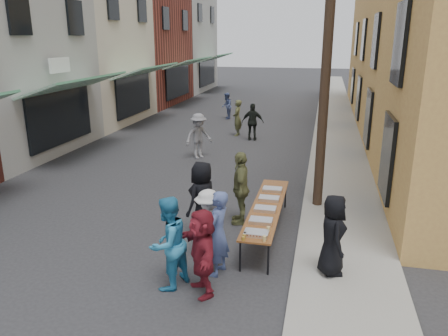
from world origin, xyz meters
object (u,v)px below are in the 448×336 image
at_px(utility_pole_mid, 328,40).
at_px(utility_pole_far, 328,38).
at_px(server, 333,235).
at_px(catering_tray_sausage, 256,233).
at_px(utility_pole_near, 328,43).
at_px(serving_table, 267,207).
at_px(guest_front_c, 168,243).
at_px(guest_front_a, 202,199).

height_order(utility_pole_mid, utility_pole_far, same).
xyz_separation_m(utility_pole_far, server, (0.34, -27.76, -3.57)).
bearing_deg(server, catering_tray_sausage, 75.68).
distance_m(utility_pole_near, catering_tray_sausage, 5.40).
bearing_deg(utility_pole_near, serving_table, -119.30).
xyz_separation_m(utility_pole_near, guest_front_c, (-2.70, -4.83, -3.58)).
distance_m(serving_table, guest_front_c, 3.14).
bearing_deg(serving_table, utility_pole_far, 87.42).
distance_m(utility_pole_near, utility_pole_far, 24.00).
bearing_deg(guest_front_c, utility_pole_near, 173.65).
bearing_deg(guest_front_c, guest_front_a, -157.16).
bearing_deg(guest_front_c, catering_tray_sausage, 148.31).
distance_m(catering_tray_sausage, server, 1.53).
xyz_separation_m(utility_pole_mid, guest_front_a, (-2.70, -14.45, -3.57)).
relative_size(catering_tray_sausage, guest_front_c, 0.27).
xyz_separation_m(guest_front_c, server, (3.04, 1.07, 0.00)).
distance_m(utility_pole_near, guest_front_a, 5.10).
bearing_deg(utility_pole_near, utility_pole_mid, 90.00).
distance_m(utility_pole_near, guest_front_c, 6.59).
relative_size(serving_table, catering_tray_sausage, 8.00).
distance_m(utility_pole_mid, server, 16.17).
relative_size(utility_pole_far, server, 5.44).
relative_size(serving_table, guest_front_a, 2.15).
bearing_deg(utility_pole_far, serving_table, -92.58).
bearing_deg(catering_tray_sausage, utility_pole_near, 72.56).
height_order(utility_pole_near, guest_front_c, utility_pole_near).
height_order(utility_pole_near, catering_tray_sausage, utility_pole_near).
height_order(utility_pole_near, utility_pole_mid, same).
distance_m(utility_pole_mid, guest_front_a, 15.13).
bearing_deg(utility_pole_far, server, -89.29).
distance_m(guest_front_c, server, 3.23).
distance_m(utility_pole_mid, catering_tray_sausage, 16.22).
bearing_deg(utility_pole_mid, serving_table, -94.78).
bearing_deg(serving_table, server, -47.61).
relative_size(utility_pole_far, guest_front_a, 4.84).
height_order(utility_pole_far, catering_tray_sausage, utility_pole_far).
xyz_separation_m(utility_pole_near, serving_table, (-1.18, -2.10, -3.79)).
distance_m(utility_pole_mid, utility_pole_far, 12.00).
xyz_separation_m(utility_pole_far, catering_tray_sausage, (-1.18, -27.75, -3.71)).
relative_size(utility_pole_near, serving_table, 2.25).
distance_m(utility_pole_far, catering_tray_sausage, 28.02).
height_order(utility_pole_far, serving_table, utility_pole_far).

